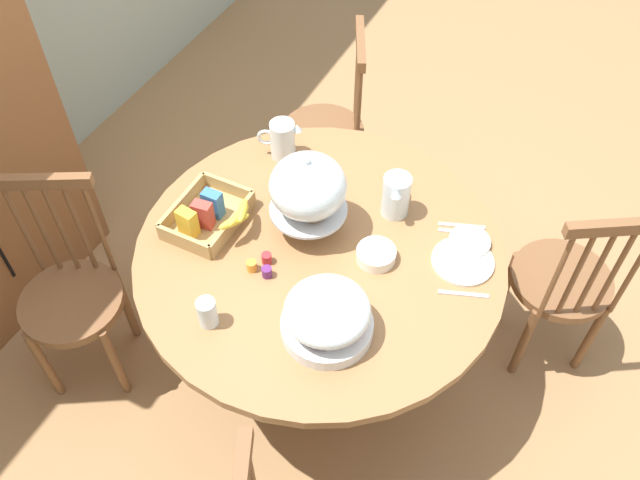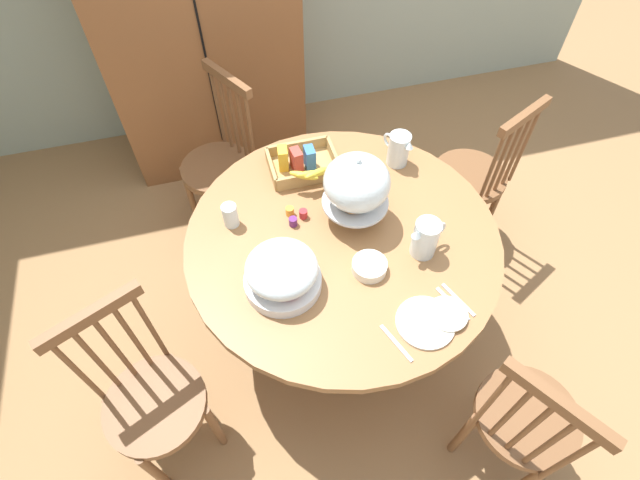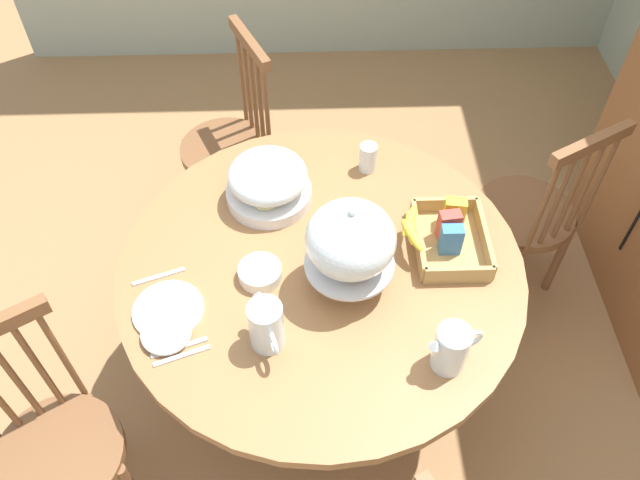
# 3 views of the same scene
# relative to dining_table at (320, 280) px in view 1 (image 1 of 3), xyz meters

# --- Properties ---
(ground_plane) EXTENTS (10.00, 10.00, 0.00)m
(ground_plane) POSITION_rel_dining_table_xyz_m (0.11, 0.06, -0.55)
(ground_plane) COLOR #997047
(dining_table) EXTENTS (1.33, 1.33, 0.74)m
(dining_table) POSITION_rel_dining_table_xyz_m (0.00, 0.00, 0.00)
(dining_table) COLOR olive
(dining_table) RESTS_ON ground_plane
(windsor_chair_near_window) EXTENTS (0.45, 0.45, 0.97)m
(windsor_chair_near_window) POSITION_rel_dining_table_xyz_m (-0.44, 0.86, -0.10)
(windsor_chair_near_window) COLOR brown
(windsor_chair_near_window) RESTS_ON ground_plane
(windsor_chair_facing_door) EXTENTS (0.46, 0.46, 0.97)m
(windsor_chair_facing_door) POSITION_rel_dining_table_xyz_m (0.48, -0.84, -0.10)
(windsor_chair_facing_door) COLOR brown
(windsor_chair_facing_door) RESTS_ON ground_plane
(windsor_chair_far_side) EXTENTS (0.44, 0.44, 0.97)m
(windsor_chair_far_side) POSITION_rel_dining_table_xyz_m (0.88, 0.40, -0.10)
(windsor_chair_far_side) COLOR brown
(windsor_chair_far_side) RESTS_ON ground_plane
(pastry_stand_with_dome) EXTENTS (0.28, 0.28, 0.34)m
(pastry_stand_with_dome) POSITION_rel_dining_table_xyz_m (0.08, 0.08, 0.39)
(pastry_stand_with_dome) COLOR silver
(pastry_stand_with_dome) RESTS_ON dining_table
(fruit_platter_covered) EXTENTS (0.30, 0.30, 0.18)m
(fruit_platter_covered) POSITION_rel_dining_table_xyz_m (-0.30, -0.17, 0.27)
(fruit_platter_covered) COLOR silver
(fruit_platter_covered) RESTS_ON dining_table
(orange_juice_pitcher) EXTENTS (0.10, 0.18, 0.16)m
(orange_juice_pitcher) POSITION_rel_dining_table_xyz_m (0.38, 0.35, 0.26)
(orange_juice_pitcher) COLOR silver
(orange_juice_pitcher) RESTS_ON dining_table
(milk_pitcher) EXTENTS (0.18, 0.10, 0.17)m
(milk_pitcher) POSITION_rel_dining_table_xyz_m (0.29, -0.17, 0.27)
(milk_pitcher) COLOR silver
(milk_pitcher) RESTS_ON dining_table
(cereal_basket) EXTENTS (0.32, 0.30, 0.12)m
(cereal_basket) POSITION_rel_dining_table_xyz_m (-0.07, 0.42, 0.23)
(cereal_basket) COLOR tan
(cereal_basket) RESTS_ON dining_table
(china_plate_large) EXTENTS (0.22, 0.22, 0.01)m
(china_plate_large) POSITION_rel_dining_table_xyz_m (0.17, -0.48, 0.19)
(china_plate_large) COLOR white
(china_plate_large) RESTS_ON dining_table
(china_plate_small) EXTENTS (0.15, 0.15, 0.01)m
(china_plate_small) POSITION_rel_dining_table_xyz_m (0.26, -0.47, 0.20)
(china_plate_small) COLOR white
(china_plate_small) RESTS_ON china_plate_large
(cereal_bowl) EXTENTS (0.14, 0.14, 0.04)m
(cereal_bowl) POSITION_rel_dining_table_xyz_m (0.05, -0.20, 0.21)
(cereal_bowl) COLOR white
(cereal_bowl) RESTS_ON dining_table
(drinking_glass) EXTENTS (0.06, 0.06, 0.11)m
(drinking_glass) POSITION_rel_dining_table_xyz_m (-0.44, 0.19, 0.24)
(drinking_glass) COLOR silver
(drinking_glass) RESTS_ON dining_table
(jam_jar_strawberry) EXTENTS (0.04, 0.04, 0.04)m
(jam_jar_strawberry) POSITION_rel_dining_table_xyz_m (-0.14, 0.14, 0.21)
(jam_jar_strawberry) COLOR #B7282D
(jam_jar_strawberry) RESTS_ON dining_table
(jam_jar_apricot) EXTENTS (0.04, 0.04, 0.04)m
(jam_jar_apricot) POSITION_rel_dining_table_xyz_m (-0.19, 0.17, 0.21)
(jam_jar_apricot) COLOR orange
(jam_jar_apricot) RESTS_ON dining_table
(jam_jar_grape) EXTENTS (0.04, 0.04, 0.04)m
(jam_jar_grape) POSITION_rel_dining_table_xyz_m (-0.19, 0.11, 0.21)
(jam_jar_grape) COLOR #5B2366
(jam_jar_grape) RESTS_ON dining_table
(table_knife) EXTENTS (0.07, 0.16, 0.01)m
(table_knife) POSITION_rel_dining_table_xyz_m (0.30, -0.43, 0.19)
(table_knife) COLOR silver
(table_knife) RESTS_ON dining_table
(dinner_fork) EXTENTS (0.07, 0.16, 0.01)m
(dinner_fork) POSITION_rel_dining_table_xyz_m (0.33, -0.42, 0.19)
(dinner_fork) COLOR silver
(dinner_fork) RESTS_ON dining_table
(soup_spoon) EXTENTS (0.07, 0.16, 0.01)m
(soup_spoon) POSITION_rel_dining_table_xyz_m (0.04, -0.52, 0.19)
(soup_spoon) COLOR silver
(soup_spoon) RESTS_ON dining_table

